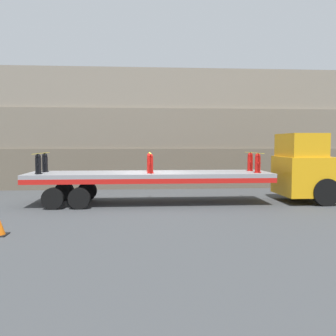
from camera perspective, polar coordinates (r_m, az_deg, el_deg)
The scene contains 13 objects.
ground_plane at distance 16.19m, azimuth -2.74°, elevation -5.43°, with size 120.00×120.00×0.00m, color #3F4244.
rock_cliff at distance 22.66m, azimuth -3.24°, elevation 5.90°, with size 60.00×3.30×6.85m.
truck_cab at distance 17.61m, azimuth 20.27°, elevation -0.05°, with size 2.21×2.61×3.02m.
flatbed_trailer at distance 16.04m, azimuth -4.67°, elevation -1.49°, with size 10.27×2.56×1.35m.
fire_hydrant_black_near_0 at distance 15.99m, azimuth -19.18°, elevation 0.55°, with size 0.29×0.50×0.82m.
fire_hydrant_black_far_0 at distance 17.04m, azimuth -18.25°, elevation 0.76°, with size 0.29×0.50×0.82m.
fire_hydrant_red_near_1 at distance 15.46m, azimuth -2.71°, elevation 0.65°, with size 0.29×0.50×0.82m.
fire_hydrant_red_far_1 at distance 16.54m, azimuth -2.82°, elevation 0.86°, with size 0.29×0.50×0.82m.
fire_hydrant_red_near_2 at distance 16.24m, azimuth 13.50°, elevation 0.70°, with size 0.29×0.50×0.82m.
fire_hydrant_red_far_2 at distance 17.27m, azimuth 12.40°, elevation 0.90°, with size 0.29×0.50×0.82m.
cargo_strap_rear at distance 16.50m, azimuth -18.73°, elevation 2.14°, with size 0.05×2.66×0.01m.
cargo_strap_middle at distance 15.99m, azimuth -2.77°, elevation 2.29°, with size 0.05×2.66×0.01m.
cargo_strap_front at distance 16.74m, azimuth 12.96°, elevation 2.27°, with size 0.05×2.66×0.01m.
Camera 1 is at (-0.44, -15.98, 2.60)m, focal length 40.00 mm.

